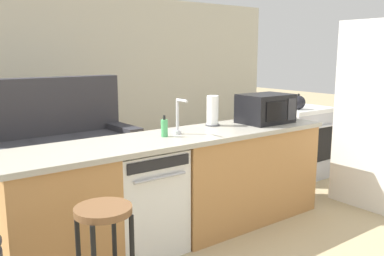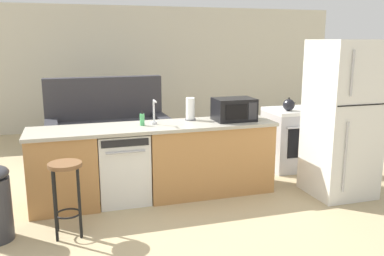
{
  "view_description": "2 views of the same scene",
  "coord_description": "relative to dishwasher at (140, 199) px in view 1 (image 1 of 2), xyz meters",
  "views": [
    {
      "loc": [
        -1.76,
        -2.72,
        1.57
      ],
      "look_at": [
        0.58,
        0.43,
        0.85
      ],
      "focal_mm": 38.0,
      "sensor_mm": 36.0,
      "label": 1
    },
    {
      "loc": [
        -0.81,
        -4.65,
        1.89
      ],
      "look_at": [
        0.64,
        0.1,
        0.81
      ],
      "focal_mm": 38.0,
      "sensor_mm": 36.0,
      "label": 2
    }
  ],
  "objects": [
    {
      "name": "paper_towel_roll",
      "position": [
        0.89,
        0.18,
        0.62
      ],
      "size": [
        0.14,
        0.14,
        0.28
      ],
      "color": "#4C4C51",
      "rests_on": "kitchen_counter"
    },
    {
      "name": "soap_bottle",
      "position": [
        0.25,
        0.02,
        0.55
      ],
      "size": [
        0.06,
        0.06,
        0.18
      ],
      "color": "#4CB266",
      "rests_on": "kitchen_counter"
    },
    {
      "name": "kitchen_counter",
      "position": [
        0.49,
        0.0,
        -0.0
      ],
      "size": [
        2.94,
        0.66,
        0.9
      ],
      "color": "#B77F47",
      "rests_on": "ground_plane"
    },
    {
      "name": "stove_range",
      "position": [
        2.6,
        0.55,
        0.03
      ],
      "size": [
        0.76,
        0.68,
        0.9
      ],
      "color": "#B7B7BC",
      "rests_on": "ground_plane"
    },
    {
      "name": "wall_back",
      "position": [
        0.55,
        4.2,
        0.88
      ],
      "size": [
        10.0,
        0.06,
        2.6
      ],
      "color": "beige",
      "rests_on": "ground_plane"
    },
    {
      "name": "kettle",
      "position": [
        2.43,
        0.42,
        0.56
      ],
      "size": [
        0.21,
        0.17,
        0.19
      ],
      "color": "black",
      "rests_on": "stove_range"
    },
    {
      "name": "bar_stool",
      "position": [
        -0.64,
        -0.73,
        0.11
      ],
      "size": [
        0.32,
        0.32,
        0.74
      ],
      "color": "brown",
      "rests_on": "ground_plane"
    },
    {
      "name": "microwave",
      "position": [
        1.41,
        -0.0,
        0.62
      ],
      "size": [
        0.5,
        0.37,
        0.28
      ],
      "color": "black",
      "rests_on": "kitchen_counter"
    },
    {
      "name": "couch",
      "position": [
        0.03,
        2.29,
        -0.03
      ],
      "size": [
        2.03,
        0.97,
        1.27
      ],
      "color": "#2D2D33",
      "rests_on": "ground_plane"
    },
    {
      "name": "refrigerator",
      "position": [
        2.6,
        -0.55,
        0.53
      ],
      "size": [
        0.72,
        0.73,
        1.9
      ],
      "color": "silver",
      "rests_on": "ground_plane"
    },
    {
      "name": "dishwasher",
      "position": [
        0.0,
        0.0,
        0.0
      ],
      "size": [
        0.58,
        0.61,
        0.84
      ],
      "color": "white",
      "rests_on": "ground_plane"
    },
    {
      "name": "sink_faucet",
      "position": [
        0.4,
        0.03,
        0.61
      ],
      "size": [
        0.07,
        0.18,
        0.3
      ],
      "color": "silver",
      "rests_on": "kitchen_counter"
    },
    {
      "name": "ground_plane",
      "position": [
        0.25,
        0.0,
        -0.42
      ],
      "size": [
        24.0,
        24.0,
        0.0
      ],
      "primitive_type": "plane",
      "color": "tan"
    }
  ]
}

